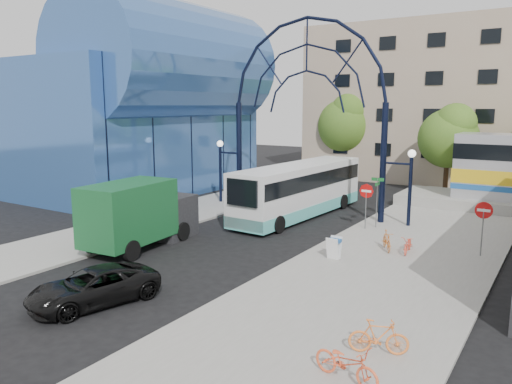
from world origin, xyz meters
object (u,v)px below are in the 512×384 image
Objects in this scene: stop_sign at (366,195)px; city_bus at (299,189)px; do_not_enter_sign at (483,216)px; black_suv at (94,287)px; green_truck at (141,214)px; bike_far_a at (346,363)px; street_name_sign at (377,192)px; tree_north_b at (347,122)px; bike_far_b at (379,337)px; gateway_arch at (306,76)px; tree_north_a at (450,135)px; sandwich_board at (334,245)px; bike_near_b at (387,241)px; bike_near_a at (408,244)px.

stop_sign is 4.97m from city_bus.
do_not_enter_sign is 0.55× the size of black_suv.
bike_far_a is at bearing -30.15° from green_truck.
tree_north_b reaches higher than street_name_sign.
bike_far_b is at bearing -68.13° from stop_sign.
gateway_arch is at bearing -76.32° from tree_north_b.
stop_sign is 1.35× the size of bike_far_a.
bike_far_b is (0.20, 1.77, 0.01)m from bike_far_a.
gateway_arch reaches higher than tree_north_a.
black_suv is (0.51, -16.25, -1.07)m from city_bus.
sandwich_board is at bearing -86.54° from street_name_sign.
tree_north_a reaches higher than stop_sign.
street_name_sign is 5.25m from city_bus.
sandwich_board is at bearing 10.19° from bike_far_b.
bike_near_b is (6.61, 11.54, -0.05)m from black_suv.
bike_near_a is at bearing -60.59° from tree_north_b.
city_bus is at bearing 12.98° from bike_far_b.
city_bus reaches higher than street_name_sign.
green_truck is at bearing 77.02° from bike_far_a.
city_bus is 1.79× the size of green_truck.
bike_far_a is at bearing -106.47° from bike_near_b.
sandwich_board is at bearing 76.05° from black_suv.
tree_north_a is at bearing -21.80° from tree_north_b.
tree_north_b is at bearing 34.68° from bike_far_a.
tree_north_b is at bearing 103.68° from gateway_arch.
do_not_enter_sign reaches higher than sandwich_board.
bike_near_b is at bearing -86.69° from tree_north_a.
gateway_arch is at bearing 112.74° from bike_near_b.
gateway_arch is at bearing 164.93° from street_name_sign.
gateway_arch is 8.32× the size of bike_far_b.
do_not_enter_sign is at bearing 66.71° from black_suv.
bike_near_a is at bearing 47.36° from sandwich_board.
tree_north_a reaches higher than city_bus.
street_name_sign reaches higher than do_not_enter_sign.
bike_far_b is at bearing -65.83° from tree_north_b.
city_bus is 7.82× the size of bike_near_b.
bike_near_a is (2.50, 2.71, -0.22)m from sandwich_board.
tree_north_a is at bearing 84.58° from stop_sign.
bike_far_b reaches higher than bike_near_b.
bike_near_b is at bearing -37.25° from gateway_arch.
street_name_sign is 0.35× the size of tree_north_b.
stop_sign is 12.04m from green_truck.
gateway_arch is 5.46× the size of stop_sign.
bike_far_a is (4.73, -15.65, -1.53)m from street_name_sign.
do_not_enter_sign is at bearing -13.92° from city_bus.
tree_north_a is 0.88× the size of tree_north_b.
do_not_enter_sign is 16.86m from tree_north_a.
green_truck is 14.64m from bike_far_a.
stop_sign is 6.20m from sandwich_board.
bike_far_a is at bearing -56.00° from city_bus.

